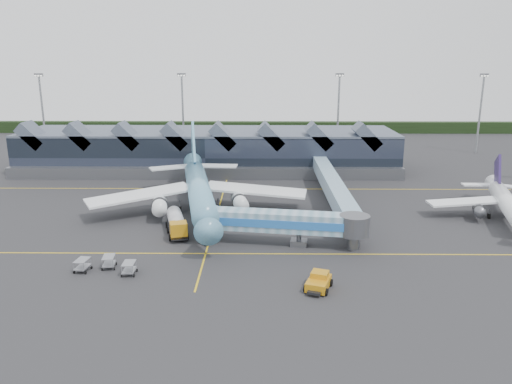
{
  "coord_description": "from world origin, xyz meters",
  "views": [
    {
      "loc": [
        7.78,
        -73.31,
        26.55
      ],
      "look_at": [
        6.92,
        6.85,
        5.0
      ],
      "focal_mm": 35.0,
      "sensor_mm": 36.0,
      "label": 1
    }
  ],
  "objects_px": {
    "main_airliner": "(199,188)",
    "pushback_tug": "(319,282)",
    "fuel_truck": "(176,222)",
    "regional_jet": "(506,202)",
    "jet_bridge": "(291,223)"
  },
  "relations": [
    {
      "from": "fuel_truck",
      "to": "pushback_tug",
      "type": "distance_m",
      "value": 27.95
    },
    {
      "from": "regional_jet",
      "to": "jet_bridge",
      "type": "relative_size",
      "value": 1.11
    },
    {
      "from": "main_airliner",
      "to": "pushback_tug",
      "type": "height_order",
      "value": "main_airliner"
    },
    {
      "from": "regional_jet",
      "to": "pushback_tug",
      "type": "xyz_separation_m",
      "value": [
        -34.63,
        -26.96,
        -2.19
      ]
    },
    {
      "from": "main_airliner",
      "to": "regional_jet",
      "type": "bearing_deg",
      "value": -14.41
    },
    {
      "from": "jet_bridge",
      "to": "pushback_tug",
      "type": "height_order",
      "value": "jet_bridge"
    },
    {
      "from": "regional_jet",
      "to": "fuel_truck",
      "type": "bearing_deg",
      "value": -157.03
    },
    {
      "from": "fuel_truck",
      "to": "regional_jet",
      "type": "bearing_deg",
      "value": -6.89
    },
    {
      "from": "regional_jet",
      "to": "jet_bridge",
      "type": "height_order",
      "value": "regional_jet"
    },
    {
      "from": "regional_jet",
      "to": "jet_bridge",
      "type": "xyz_separation_m",
      "value": [
        -37.07,
        -12.61,
        0.37
      ]
    },
    {
      "from": "main_airliner",
      "to": "fuel_truck",
      "type": "height_order",
      "value": "main_airliner"
    },
    {
      "from": "main_airliner",
      "to": "fuel_truck",
      "type": "distance_m",
      "value": 11.89
    },
    {
      "from": "main_airliner",
      "to": "jet_bridge",
      "type": "xyz_separation_m",
      "value": [
        15.48,
        -16.46,
        -0.85
      ]
    },
    {
      "from": "main_airliner",
      "to": "pushback_tug",
      "type": "bearing_deg",
      "value": -70.03
    },
    {
      "from": "pushback_tug",
      "to": "regional_jet",
      "type": "bearing_deg",
      "value": 57.36
    }
  ]
}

